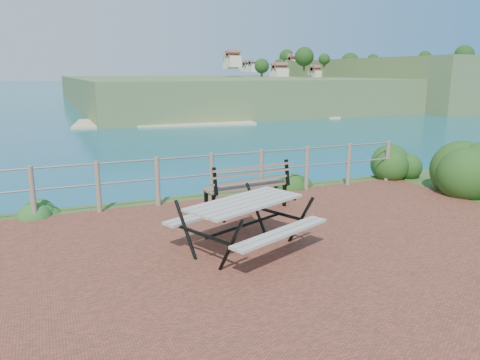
% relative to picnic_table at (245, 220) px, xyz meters
% --- Properties ---
extents(ground, '(10.00, 7.00, 0.12)m').
position_rel_picnic_table_xyz_m(ground, '(0.50, -0.45, -0.49)').
color(ground, brown).
rests_on(ground, ground).
extents(ocean, '(1200.00, 1200.00, 0.00)m').
position_rel_picnic_table_xyz_m(ocean, '(0.50, 199.55, -0.49)').
color(ocean, '#167B84').
rests_on(ocean, ground).
extents(safety_railing, '(9.40, 0.10, 1.00)m').
position_rel_picnic_table_xyz_m(safety_railing, '(0.50, 2.90, 0.08)').
color(safety_railing, '#6B5B4C').
rests_on(safety_railing, ground).
extents(distant_bay, '(290.00, 232.36, 24.00)m').
position_rel_picnic_table_xyz_m(distant_bay, '(173.57, 202.15, -2.02)').
color(distant_bay, '#416030').
rests_on(distant_bay, ground).
extents(picnic_table, '(1.97, 1.48, 0.77)m').
position_rel_picnic_table_xyz_m(picnic_table, '(0.00, 0.00, 0.00)').
color(picnic_table, gray).
rests_on(picnic_table, ground).
extents(park_bench, '(1.75, 0.62, 0.97)m').
position_rel_picnic_table_xyz_m(park_bench, '(0.88, 1.94, 0.14)').
color(park_bench, brown).
rests_on(park_bench, ground).
extents(shrub_right_front, '(1.49, 1.49, 2.12)m').
position_rel_picnic_table_xyz_m(shrub_right_front, '(5.82, 1.13, -0.49)').
color(shrub_right_front, '#1E4214').
rests_on(shrub_right_front, ground).
extents(shrub_right_edge, '(1.03, 1.03, 1.47)m').
position_rel_picnic_table_xyz_m(shrub_right_edge, '(5.68, 3.17, -0.49)').
color(shrub_right_edge, '#1E4214').
rests_on(shrub_right_edge, ground).
extents(shrub_lip_west, '(0.73, 0.73, 0.46)m').
position_rel_picnic_table_xyz_m(shrub_lip_west, '(-2.87, 3.14, -0.49)').
color(shrub_lip_west, '#1F5420').
rests_on(shrub_lip_west, ground).
extents(shrub_lip_east, '(0.75, 0.75, 0.48)m').
position_rel_picnic_table_xyz_m(shrub_lip_east, '(2.79, 3.41, -0.49)').
color(shrub_lip_east, '#1E4214').
rests_on(shrub_lip_east, ground).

